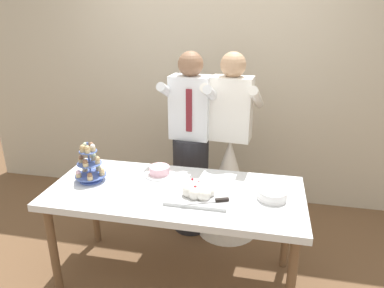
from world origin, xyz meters
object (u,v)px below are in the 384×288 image
(plate_stack, at_px, (272,195))
(main_cake_tray, at_px, (198,192))
(cupcake_stand, at_px, (90,165))
(round_cake, at_px, (159,171))
(dessert_table, at_px, (175,199))
(person_groom, at_px, (191,155))
(person_bride, at_px, (229,174))

(plate_stack, bearing_deg, main_cake_tray, -169.90)
(cupcake_stand, height_order, round_cake, cupcake_stand)
(main_cake_tray, xyz_separation_m, plate_stack, (0.49, 0.09, -0.01))
(plate_stack, height_order, round_cake, round_cake)
(cupcake_stand, xyz_separation_m, plate_stack, (1.32, -0.01, -0.09))
(dessert_table, distance_m, main_cake_tray, 0.23)
(person_groom, bearing_deg, round_cake, -106.07)
(main_cake_tray, relative_size, person_bride, 0.26)
(main_cake_tray, bearing_deg, dessert_table, 157.05)
(person_groom, bearing_deg, plate_stack, -44.37)
(person_groom, height_order, person_bride, same)
(cupcake_stand, relative_size, round_cake, 1.27)
(main_cake_tray, distance_m, person_bride, 0.86)
(cupcake_stand, xyz_separation_m, person_bride, (0.96, 0.72, -0.32))
(round_cake, bearing_deg, main_cake_tray, -38.85)
(round_cake, bearing_deg, cupcake_stand, -157.36)
(cupcake_stand, relative_size, plate_stack, 1.51)
(cupcake_stand, height_order, person_bride, person_bride)
(dessert_table, relative_size, person_bride, 1.08)
(cupcake_stand, xyz_separation_m, main_cake_tray, (0.83, -0.09, -0.09))
(round_cake, height_order, person_bride, person_bride)
(dessert_table, height_order, plate_stack, plate_stack)
(person_bride, bearing_deg, round_cake, -132.80)
(dessert_table, distance_m, plate_stack, 0.68)
(main_cake_tray, height_order, round_cake, main_cake_tray)
(main_cake_tray, bearing_deg, person_groom, 105.61)
(round_cake, distance_m, person_groom, 0.52)
(main_cake_tray, height_order, plate_stack, main_cake_tray)
(person_groom, relative_size, person_bride, 1.00)
(person_groom, bearing_deg, person_bride, 5.36)
(person_bride, bearing_deg, cupcake_stand, -143.00)
(round_cake, height_order, person_groom, person_groom)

